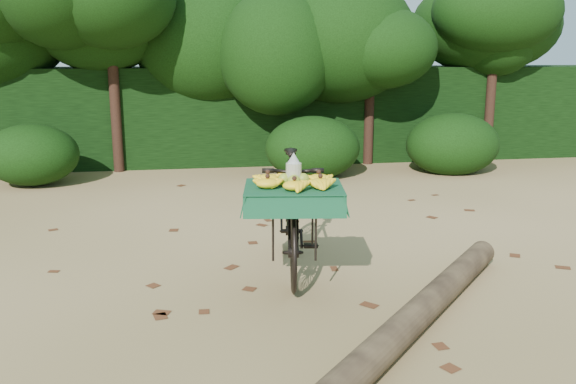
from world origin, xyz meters
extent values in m
plane|color=tan|center=(0.00, 0.00, 0.00)|extent=(80.00, 80.00, 0.00)
imported|color=black|center=(0.39, -0.13, 0.57)|extent=(0.80, 1.96, 1.14)
cube|color=black|center=(0.31, -0.73, 0.94)|extent=(0.48, 0.56, 0.03)
cube|color=#165329|center=(0.31, -0.73, 0.96)|extent=(0.91, 0.80, 0.01)
ellipsoid|color=olive|center=(0.39, -0.74, 1.02)|extent=(0.11, 0.09, 0.12)
ellipsoid|color=olive|center=(0.32, -0.66, 1.02)|extent=(0.11, 0.09, 0.12)
ellipsoid|color=olive|center=(0.23, -0.72, 1.02)|extent=(0.11, 0.09, 0.12)
ellipsoid|color=olive|center=(0.30, -0.79, 1.02)|extent=(0.11, 0.09, 0.12)
cylinder|color=#EAE5C6|center=(0.31, -0.72, 1.07)|extent=(0.13, 0.13, 0.17)
cylinder|color=brown|center=(1.23, -1.45, 0.12)|extent=(2.33, 2.55, 0.23)
cube|color=black|center=(0.00, 6.30, 0.90)|extent=(26.00, 1.80, 1.80)
camera|label=1|loc=(-0.55, -5.67, 2.06)|focal=38.00mm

